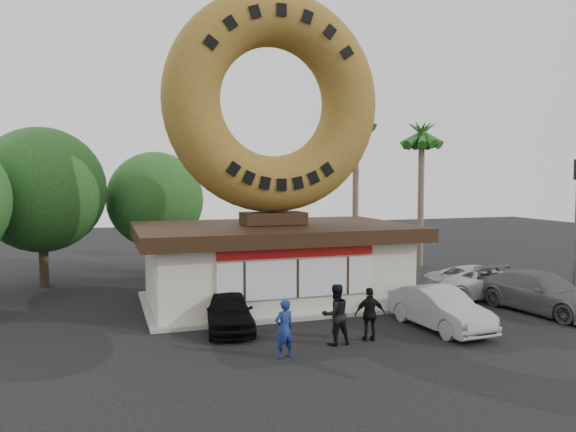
# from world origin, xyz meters

# --- Properties ---
(ground) EXTENTS (90.00, 90.00, 0.00)m
(ground) POSITION_xyz_m (0.00, 0.00, 0.00)
(ground) COLOR black
(ground) RESTS_ON ground
(donut_shop) EXTENTS (11.20, 7.20, 3.80)m
(donut_shop) POSITION_xyz_m (0.00, 5.98, 1.77)
(donut_shop) COLOR beige
(donut_shop) RESTS_ON ground
(giant_donut) EXTENTS (9.06, 2.31, 9.06)m
(giant_donut) POSITION_xyz_m (0.00, 6.00, 8.33)
(giant_donut) COLOR olive
(giant_donut) RESTS_ON donut_shop
(tree_west) EXTENTS (6.00, 6.00, 7.65)m
(tree_west) POSITION_xyz_m (-9.50, 13.00, 4.64)
(tree_west) COLOR #473321
(tree_west) RESTS_ON ground
(tree_mid) EXTENTS (5.20, 5.20, 6.63)m
(tree_mid) POSITION_xyz_m (-4.00, 15.00, 4.02)
(tree_mid) COLOR #473321
(tree_mid) RESTS_ON ground
(palm_near) EXTENTS (2.60, 2.60, 9.75)m
(palm_near) POSITION_xyz_m (7.50, 14.00, 8.41)
(palm_near) COLOR #726651
(palm_near) RESTS_ON ground
(palm_far) EXTENTS (2.60, 2.60, 8.75)m
(palm_far) POSITION_xyz_m (11.00, 12.50, 7.48)
(palm_far) COLOR #726651
(palm_far) RESTS_ON ground
(street_lamp) EXTENTS (2.11, 0.20, 8.00)m
(street_lamp) POSITION_xyz_m (-1.86, 16.00, 4.48)
(street_lamp) COLOR #59595E
(street_lamp) RESTS_ON ground
(person_left) EXTENTS (0.71, 0.56, 1.73)m
(person_left) POSITION_xyz_m (-1.78, -1.01, 0.86)
(person_left) COLOR navy
(person_left) RESTS_ON ground
(person_center) EXTENTS (0.99, 0.80, 1.92)m
(person_center) POSITION_xyz_m (0.14, -0.29, 0.96)
(person_center) COLOR black
(person_center) RESTS_ON ground
(person_right) EXTENTS (1.07, 0.59, 1.72)m
(person_right) POSITION_xyz_m (1.36, -0.24, 0.86)
(person_right) COLOR black
(person_right) RESTS_ON ground
(car_black) EXTENTS (2.03, 4.02, 1.31)m
(car_black) POSITION_xyz_m (-2.67, 2.45, 0.66)
(car_black) COLOR black
(car_black) RESTS_ON ground
(car_silver) EXTENTS (1.87, 4.44, 1.42)m
(car_silver) POSITION_xyz_m (4.29, 0.27, 0.71)
(car_silver) COLOR #98979C
(car_silver) RESTS_ON ground
(car_grey) EXTENTS (3.02, 5.58, 1.54)m
(car_grey) POSITION_xyz_m (9.44, 1.11, 0.77)
(car_grey) COLOR #56585B
(car_grey) RESTS_ON ground
(car_white) EXTENTS (5.29, 2.91, 1.40)m
(car_white) POSITION_xyz_m (8.98, 4.00, 0.70)
(car_white) COLOR silver
(car_white) RESTS_ON ground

